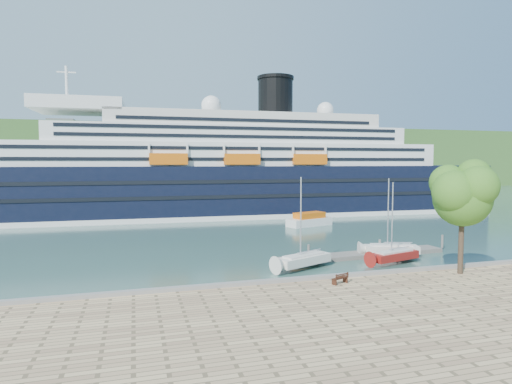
% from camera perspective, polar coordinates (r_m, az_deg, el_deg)
% --- Properties ---
extents(ground, '(400.00, 400.00, 0.00)m').
position_cam_1_polar(ground, '(38.44, 15.87, -11.87)').
color(ground, '#284840').
rests_on(ground, ground).
extents(far_hillside, '(400.00, 50.00, 24.00)m').
position_cam_1_polar(far_hillside, '(177.44, -9.64, 4.46)').
color(far_hillside, '#345A24').
rests_on(far_hillside, ground).
extents(quay_coping, '(220.00, 0.50, 0.30)m').
position_cam_1_polar(quay_coping, '(37.98, 16.07, -10.27)').
color(quay_coping, slate).
rests_on(quay_coping, promenade).
extents(cruise_ship, '(123.05, 21.78, 27.52)m').
position_cam_1_polar(cruise_ship, '(83.81, -5.94, 6.27)').
color(cruise_ship, black).
rests_on(cruise_ship, ground).
extents(park_bench, '(1.56, 1.02, 0.93)m').
position_cam_1_polar(park_bench, '(34.36, 11.11, -11.17)').
color(park_bench, '#401E12').
rests_on(park_bench, promenade).
extents(promenade_tree, '(6.30, 6.30, 10.43)m').
position_cam_1_polar(promenade_tree, '(39.81, 25.78, -2.45)').
color(promenade_tree, '#33651A').
rests_on(promenade_tree, promenade).
extents(floating_pontoon, '(20.08, 3.81, 0.44)m').
position_cam_1_polar(floating_pontoon, '(49.09, 14.03, -8.10)').
color(floating_pontoon, slate).
rests_on(floating_pontoon, ground).
extents(sailboat_white_near, '(6.84, 4.28, 8.58)m').
position_cam_1_polar(sailboat_white_near, '(41.91, 6.43, -4.43)').
color(sailboat_white_near, silver).
rests_on(sailboat_white_near, ground).
extents(sailboat_red, '(6.43, 3.25, 8.00)m').
position_cam_1_polar(sailboat_red, '(46.02, 18.04, -4.21)').
color(sailboat_red, maroon).
rests_on(sailboat_red, ground).
extents(sailboat_white_far, '(6.62, 3.65, 8.25)m').
position_cam_1_polar(sailboat_white_far, '(49.25, 17.69, -3.53)').
color(sailboat_white_far, silver).
rests_on(sailboat_white_far, ground).
extents(tender_launch, '(8.37, 5.10, 2.19)m').
position_cam_1_polar(tender_launch, '(70.78, 7.12, -3.60)').
color(tender_launch, '#D25C0C').
rests_on(tender_launch, ground).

